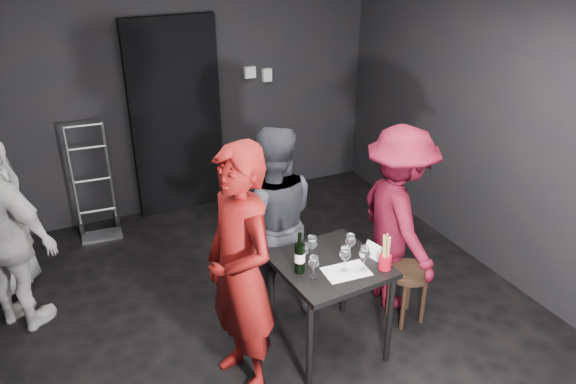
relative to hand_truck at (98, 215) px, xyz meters
name	(u,v)px	position (x,y,z in m)	size (l,w,h in m)	color
floor	(269,337)	(0.95, -2.22, -0.22)	(4.50, 5.00, 0.02)	black
wall_back	(172,89)	(0.95, 0.28, 1.13)	(4.50, 0.04, 2.70)	black
wall_right	(516,132)	(3.20, -2.22, 1.13)	(0.04, 5.00, 2.70)	black
doorway	(176,118)	(0.95, 0.22, 0.83)	(0.95, 0.10, 2.10)	black
wallbox_upper	(250,72)	(1.80, 0.23, 1.23)	(0.12, 0.06, 0.12)	#B7B7B2
wallbox_lower	(267,75)	(2.00, 0.23, 1.18)	(0.10, 0.06, 0.14)	#B7B7B2
hand_truck	(98,215)	(0.00, 0.00, 0.00)	(0.40, 0.34, 1.18)	#B2B2B7
tasting_table	(330,275)	(1.31, -2.50, 0.43)	(0.72, 0.72, 0.75)	black
stool	(408,280)	(2.04, -2.48, 0.16)	(0.36, 0.36, 0.47)	black
server_red	(239,251)	(0.62, -2.54, 0.83)	(0.77, 0.50, 2.10)	maroon
woman_black	(272,217)	(1.15, -1.84, 0.62)	(0.81, 0.45, 1.67)	#282930
man_maroon	(398,216)	(2.09, -2.21, 0.59)	(1.04, 0.48, 1.61)	maroon
bystander_cream	(5,231)	(-0.75, -1.23, 0.63)	(1.00, 0.48, 1.70)	beige
tasting_mat	(346,271)	(1.36, -2.64, 0.53)	(0.31, 0.21, 0.00)	white
wine_glass_a	(314,266)	(1.12, -2.60, 0.62)	(0.07, 0.07, 0.18)	white
wine_glass_b	(304,254)	(1.13, -2.45, 0.63)	(0.07, 0.07, 0.19)	white
wine_glass_c	(312,247)	(1.21, -2.40, 0.64)	(0.08, 0.08, 0.21)	white
wine_glass_d	(345,258)	(1.35, -2.63, 0.64)	(0.08, 0.08, 0.21)	white
wine_glass_e	(364,257)	(1.48, -2.67, 0.64)	(0.08, 0.08, 0.21)	white
wine_glass_f	(350,244)	(1.48, -2.48, 0.63)	(0.08, 0.08, 0.20)	white
wine_bottle	(300,257)	(1.07, -2.50, 0.65)	(0.07, 0.07, 0.31)	black
breadstick_cup	(386,253)	(1.62, -2.72, 0.66)	(0.09, 0.09, 0.28)	#A20818
reserved_card	(373,251)	(1.62, -2.57, 0.59)	(0.09, 0.15, 0.11)	white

